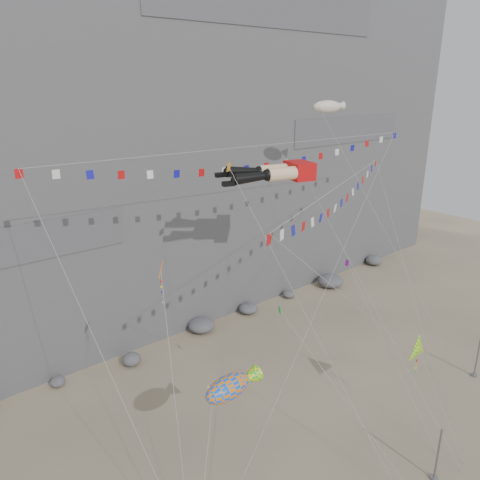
{
  "coord_description": "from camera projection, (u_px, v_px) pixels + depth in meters",
  "views": [
    {
      "loc": [
        -22.75,
        -16.97,
        23.15
      ],
      "look_at": [
        -1.63,
        9.0,
        11.88
      ],
      "focal_mm": 35.0,
      "sensor_mm": 36.0,
      "label": 1
    }
  ],
  "objects": [
    {
      "name": "ground",
      "position": [
        337.0,
        423.0,
        33.47
      ],
      "size": [
        120.0,
        120.0,
        0.0
      ],
      "primitive_type": "plane",
      "color": "tan",
      "rests_on": "ground"
    },
    {
      "name": "cliff",
      "position": [
        114.0,
        64.0,
        49.02
      ],
      "size": [
        80.0,
        28.0,
        50.0
      ],
      "primitive_type": "cube",
      "color": "slate",
      "rests_on": "ground"
    },
    {
      "name": "talus_boulders",
      "position": [
        201.0,
        325.0,
        45.78
      ],
      "size": [
        60.0,
        3.0,
        1.2
      ],
      "primitive_type": null,
      "color": "#5A595E",
      "rests_on": "ground"
    },
    {
      "name": "anchor_pole_center",
      "position": [
        438.0,
        455.0,
        28.21
      ],
      "size": [
        0.12,
        0.12,
        3.72
      ],
      "primitive_type": "cylinder",
      "color": "slate",
      "rests_on": "ground"
    },
    {
      "name": "anchor_pole_right",
      "position": [
        478.0,
        355.0,
        38.28
      ],
      "size": [
        0.12,
        0.12,
        3.98
      ],
      "primitive_type": "cylinder",
      "color": "slate",
      "rests_on": "ground"
    },
    {
      "name": "legs_kite",
      "position": [
        276.0,
        173.0,
        34.46
      ],
      "size": [
        7.62,
        17.86,
        22.74
      ],
      "rotation": [
        0.0,
        0.0,
        -0.26
      ],
      "color": "red",
      "rests_on": "ground"
    },
    {
      "name": "flag_banner_upper",
      "position": [
        257.0,
        146.0,
        35.91
      ],
      "size": [
        34.2,
        14.22,
        27.24
      ],
      "color": "red",
      "rests_on": "ground"
    },
    {
      "name": "flag_banner_lower",
      "position": [
        340.0,
        185.0,
        32.39
      ],
      "size": [
        22.6,
        10.21,
        19.23
      ],
      "color": "red",
      "rests_on": "ground"
    },
    {
      "name": "harlequin_kite",
      "position": [
        161.0,
        271.0,
        24.68
      ],
      "size": [
        3.63,
        7.49,
        15.5
      ],
      "color": "red",
      "rests_on": "ground"
    },
    {
      "name": "fish_windsock",
      "position": [
        228.0,
        388.0,
        25.83
      ],
      "size": [
        6.79,
        4.11,
        9.08
      ],
      "color": "orange",
      "rests_on": "ground"
    },
    {
      "name": "delta_kite",
      "position": [
        419.0,
        350.0,
        31.67
      ],
      "size": [
        2.31,
        4.81,
        7.85
      ],
      "color": "yellow",
      "rests_on": "ground"
    },
    {
      "name": "blimp_windsock",
      "position": [
        327.0,
        107.0,
        40.46
      ],
      "size": [
        6.26,
        13.69,
        24.89
      ],
      "color": "beige",
      "rests_on": "ground"
    },
    {
      "name": "small_kite_a",
      "position": [
        231.0,
        172.0,
        30.96
      ],
      "size": [
        2.44,
        14.68,
        22.7
      ],
      "color": "orange",
      "rests_on": "ground"
    },
    {
      "name": "small_kite_b",
      "position": [
        349.0,
        266.0,
        36.44
      ],
      "size": [
        2.96,
        10.83,
        14.33
      ],
      "color": "purple",
      "rests_on": "ground"
    },
    {
      "name": "small_kite_c",
      "position": [
        283.0,
        314.0,
        29.6
      ],
      "size": [
        3.19,
        9.62,
        13.35
      ],
      "color": "green",
      "rests_on": "ground"
    }
  ]
}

